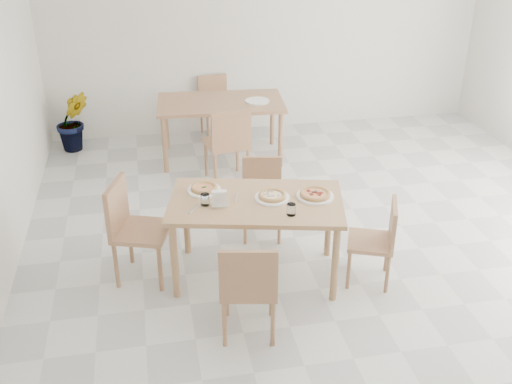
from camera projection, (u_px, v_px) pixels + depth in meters
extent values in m
plane|color=silver|center=(345.00, 257.00, 5.63)|extent=(7.00, 7.00, 0.00)
plane|color=silver|center=(268.00, 28.00, 8.04)|extent=(6.00, 0.00, 6.00)
cube|color=tan|center=(256.00, 202.00, 5.05)|extent=(1.61, 1.14, 0.04)
cylinder|color=tan|center=(175.00, 261.00, 4.94)|extent=(0.06, 0.06, 0.71)
cylinder|color=tan|center=(335.00, 264.00, 4.89)|extent=(0.06, 0.06, 0.71)
cylinder|color=tan|center=(186.00, 219.00, 5.55)|extent=(0.06, 0.06, 0.71)
cylinder|color=tan|center=(329.00, 222.00, 5.51)|extent=(0.06, 0.06, 0.71)
cube|color=#AE7B57|center=(249.00, 285.00, 4.51)|extent=(0.49, 0.49, 0.04)
cube|color=#AE7B57|center=(248.00, 275.00, 4.24)|extent=(0.42, 0.12, 0.40)
cylinder|color=#AE7B57|center=(272.00, 294.00, 4.78)|extent=(0.04, 0.04, 0.41)
cylinder|color=#AE7B57|center=(227.00, 294.00, 4.78)|extent=(0.04, 0.04, 0.41)
cylinder|color=#AE7B57|center=(273.00, 324.00, 4.46)|extent=(0.04, 0.04, 0.41)
cylinder|color=#AE7B57|center=(225.00, 324.00, 4.45)|extent=(0.04, 0.04, 0.41)
cube|color=#AE7B57|center=(262.00, 200.00, 5.81)|extent=(0.45, 0.45, 0.04)
cube|color=#AE7B57|center=(262.00, 174.00, 5.87)|extent=(0.38, 0.11, 0.36)
cylinder|color=#AE7B57|center=(245.00, 227.00, 5.75)|extent=(0.03, 0.03, 0.37)
cylinder|color=#AE7B57|center=(279.00, 227.00, 5.76)|extent=(0.03, 0.03, 0.37)
cylinder|color=#AE7B57|center=(245.00, 210.00, 6.05)|extent=(0.03, 0.03, 0.37)
cylinder|color=#AE7B57|center=(278.00, 210.00, 6.05)|extent=(0.03, 0.03, 0.37)
cube|color=#AE7B57|center=(142.00, 231.00, 5.15)|extent=(0.57, 0.57, 0.04)
cube|color=#AE7B57|center=(117.00, 206.00, 5.06)|extent=(0.18, 0.44, 0.43)
cylinder|color=#AE7B57|center=(160.00, 269.00, 5.07)|extent=(0.04, 0.04, 0.44)
cylinder|color=#AE7B57|center=(172.00, 245.00, 5.41)|extent=(0.04, 0.04, 0.44)
cylinder|color=#AE7B57|center=(116.00, 266.00, 5.11)|extent=(0.04, 0.04, 0.44)
cylinder|color=#AE7B57|center=(130.00, 242.00, 5.45)|extent=(0.04, 0.04, 0.44)
cube|color=#AE7B57|center=(370.00, 242.00, 5.13)|extent=(0.49, 0.49, 0.04)
cube|color=#AE7B57|center=(393.00, 224.00, 5.02)|extent=(0.17, 0.37, 0.36)
cylinder|color=#AE7B57|center=(350.00, 250.00, 5.40)|extent=(0.03, 0.03, 0.37)
cylinder|color=#AE7B57|center=(349.00, 270.00, 5.11)|extent=(0.03, 0.03, 0.37)
cylinder|color=#AE7B57|center=(387.00, 253.00, 5.34)|extent=(0.03, 0.03, 0.37)
cylinder|color=#AE7B57|center=(387.00, 274.00, 5.06)|extent=(0.03, 0.03, 0.37)
cylinder|color=white|center=(204.00, 190.00, 5.19)|extent=(0.29, 0.29, 0.02)
cylinder|color=white|center=(272.00, 198.00, 5.06)|extent=(0.30, 0.30, 0.02)
cylinder|color=white|center=(315.00, 196.00, 5.09)|extent=(0.32, 0.32, 0.02)
cylinder|color=#EBB86E|center=(204.00, 189.00, 5.18)|extent=(0.29, 0.29, 0.01)
torus|color=#EBB86E|center=(204.00, 188.00, 5.18)|extent=(0.29, 0.29, 0.03)
cylinder|color=#E55228|center=(204.00, 188.00, 5.18)|extent=(0.21, 0.21, 0.01)
ellipsoid|color=#1C5F15|center=(204.00, 187.00, 5.17)|extent=(0.05, 0.03, 0.01)
cylinder|color=#EBB86E|center=(272.00, 196.00, 5.05)|extent=(0.28, 0.28, 0.01)
torus|color=#EBB86E|center=(272.00, 195.00, 5.05)|extent=(0.28, 0.28, 0.03)
cylinder|color=#FAEBCD|center=(272.00, 195.00, 5.05)|extent=(0.21, 0.21, 0.01)
cylinder|color=#EBB86E|center=(315.00, 195.00, 5.08)|extent=(0.29, 0.29, 0.01)
torus|color=#EBB86E|center=(315.00, 194.00, 5.08)|extent=(0.29, 0.29, 0.03)
cylinder|color=#E55228|center=(315.00, 194.00, 5.08)|extent=(0.22, 0.22, 0.01)
cylinder|color=white|center=(205.00, 200.00, 4.95)|extent=(0.07, 0.07, 0.10)
cylinder|color=white|center=(291.00, 210.00, 4.80)|extent=(0.07, 0.07, 0.10)
cube|color=silver|center=(220.00, 206.00, 4.94)|extent=(0.14, 0.08, 0.01)
cube|color=white|center=(219.00, 198.00, 4.90)|extent=(0.13, 0.06, 0.13)
cube|color=silver|center=(194.00, 209.00, 4.90)|extent=(0.12, 0.17, 0.01)
cube|color=silver|center=(237.00, 198.00, 5.07)|extent=(0.06, 0.17, 0.01)
cube|color=#AE7B57|center=(221.00, 103.00, 7.36)|extent=(1.60, 1.00, 0.04)
cylinder|color=#AE7B57|center=(165.00, 145.00, 7.13)|extent=(0.06, 0.06, 0.71)
cylinder|color=#AE7B57|center=(281.00, 140.00, 7.27)|extent=(0.06, 0.06, 0.71)
cylinder|color=#AE7B57|center=(166.00, 123.00, 7.79)|extent=(0.06, 0.06, 0.71)
cylinder|color=#AE7B57|center=(272.00, 119.00, 7.93)|extent=(0.06, 0.06, 0.71)
cube|color=#AE7B57|center=(226.00, 143.00, 6.89)|extent=(0.52, 0.52, 0.04)
cube|color=#AE7B57|center=(231.00, 130.00, 6.61)|extent=(0.46, 0.11, 0.43)
cylinder|color=#AE7B57|center=(237.00, 154.00, 7.23)|extent=(0.04, 0.04, 0.44)
cylinder|color=#AE7B57|center=(206.00, 158.00, 7.11)|extent=(0.04, 0.04, 0.44)
cylinder|color=#AE7B57|center=(248.00, 167.00, 6.90)|extent=(0.04, 0.04, 0.44)
cylinder|color=#AE7B57|center=(215.00, 172.00, 6.78)|extent=(0.04, 0.04, 0.44)
cube|color=#AE7B57|center=(216.00, 108.00, 8.16)|extent=(0.45, 0.45, 0.04)
cube|color=#AE7B57|center=(213.00, 89.00, 8.22)|extent=(0.41, 0.09, 0.38)
cylinder|color=#AE7B57|center=(208.00, 128.00, 8.06)|extent=(0.03, 0.03, 0.39)
cylinder|color=#AE7B57|center=(233.00, 125.00, 8.16)|extent=(0.03, 0.03, 0.39)
cylinder|color=#AE7B57|center=(202.00, 120.00, 8.35)|extent=(0.03, 0.03, 0.39)
cylinder|color=#AE7B57|center=(226.00, 117.00, 8.45)|extent=(0.03, 0.03, 0.39)
cylinder|color=white|center=(257.00, 101.00, 7.33)|extent=(0.30, 0.30, 0.02)
imported|color=#255B1B|center=(73.00, 121.00, 7.74)|extent=(0.51, 0.45, 0.80)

